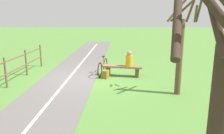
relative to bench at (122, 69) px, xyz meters
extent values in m
plane|color=#548438|center=(1.51, 0.40, -0.35)|extent=(80.00, 80.00, 0.00)
cube|color=#66605E|center=(2.61, 4.40, -0.34)|extent=(3.73, 36.06, 0.02)
cube|color=silver|center=(2.61, 4.40, -0.33)|extent=(1.19, 31.98, 0.00)
cube|color=brown|center=(0.00, 0.00, 0.11)|extent=(1.92, 0.76, 0.08)
cube|color=brown|center=(-0.69, 0.13, -0.14)|extent=(0.23, 0.39, 0.43)
cube|color=brown|center=(0.69, -0.13, -0.14)|extent=(0.23, 0.39, 0.43)
cylinder|color=orange|center=(-0.31, 0.06, 0.41)|extent=(0.39, 0.39, 0.51)
sphere|color=#9E755B|center=(-0.31, 0.06, 0.76)|extent=(0.23, 0.23, 0.23)
torus|color=black|center=(1.06, 0.20, 0.00)|extent=(0.19, 0.70, 0.71)
torus|color=black|center=(0.84, -0.84, 0.00)|extent=(0.19, 0.70, 0.71)
cylinder|color=red|center=(0.95, -0.32, 0.30)|extent=(0.22, 0.90, 0.04)
cylinder|color=red|center=(0.98, -0.16, 0.15)|extent=(0.17, 0.65, 0.33)
cylinder|color=red|center=(0.91, -0.48, 0.40)|extent=(0.03, 0.03, 0.20)
cube|color=black|center=(0.91, -0.48, 0.51)|extent=(0.12, 0.21, 0.05)
cube|color=olive|center=(0.79, 0.36, -0.17)|extent=(0.36, 0.40, 0.37)
cube|color=#A57A2A|center=(0.92, 0.30, -0.22)|extent=(0.13, 0.22, 0.17)
cylinder|color=brown|center=(4.50, -2.01, 0.26)|extent=(0.08, 0.08, 1.23)
cylinder|color=brown|center=(4.61, -0.13, 0.26)|extent=(0.08, 0.08, 1.23)
cylinder|color=brown|center=(4.72, 1.75, 0.26)|extent=(0.08, 0.08, 1.23)
cylinder|color=brown|center=(-1.95, 2.43, 1.01)|extent=(0.22, 0.22, 2.73)
cylinder|color=brown|center=(-1.92, 2.04, 2.76)|extent=(0.84, 0.15, 1.00)
cylinder|color=brown|center=(-2.36, 2.56, 2.54)|extent=(0.34, 0.88, 0.58)
cylinder|color=brown|center=(-2.22, 2.41, 2.65)|extent=(0.12, 0.60, 0.77)
cylinder|color=brown|center=(-2.46, 2.55, 2.64)|extent=(0.32, 1.07, 0.78)
cylinder|color=brown|center=(-2.14, 2.00, 2.74)|extent=(0.94, 0.47, 0.97)
cylinder|color=#38281E|center=(-0.33, 7.75, 2.64)|extent=(0.39, 1.20, 1.08)
cylinder|color=#38281E|center=(-0.68, 7.94, 2.51)|extent=(0.22, 0.52, 0.81)
camera|label=1|loc=(0.40, 10.43, 2.56)|focal=36.35mm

